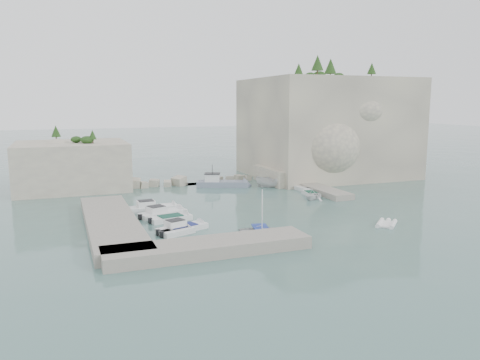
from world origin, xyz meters
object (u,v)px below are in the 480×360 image
object	(u,v)px
motorboat_b	(163,216)
inflatable_dinghy	(386,225)
tender_east_c	(300,190)
motorboat_a	(153,210)
motorboat_c	(171,221)
motorboat_e	(177,234)
tender_east_d	(272,187)
work_boat	(222,186)
tender_east_b	(311,196)
tender_east_a	(313,200)
rowboat	(262,234)
motorboat_d	(182,231)

from	to	relation	value
motorboat_b	inflatable_dinghy	distance (m)	24.84
tender_east_c	motorboat_b	bearing A→B (deg)	106.55
motorboat_a	tender_east_c	xyz separation A→B (m)	(23.19, 5.88, 0.00)
motorboat_c	motorboat_e	xyz separation A→B (m)	(-0.60, -5.57, 0.00)
tender_east_c	tender_east_d	world-z (taller)	tender_east_d
work_boat	motorboat_a	bearing A→B (deg)	-114.30
motorboat_c	tender_east_b	xyz separation A→B (m)	(21.47, 6.81, 0.00)
motorboat_b	tender_east_a	xyz separation A→B (m)	(20.79, 1.89, 0.00)
motorboat_b	work_boat	distance (m)	20.23
tender_east_a	tender_east_d	size ratio (longest dim) A/B	0.60
motorboat_b	motorboat_e	bearing A→B (deg)	-110.86
motorboat_b	rowboat	distance (m)	13.40
motorboat_b	work_boat	world-z (taller)	work_boat
motorboat_e	inflatable_dinghy	size ratio (longest dim) A/B	1.06
motorboat_e	tender_east_a	size ratio (longest dim) A/B	1.20
motorboat_e	tender_east_a	bearing A→B (deg)	3.98
motorboat_d	inflatable_dinghy	world-z (taller)	motorboat_d
motorboat_a	motorboat_d	xyz separation A→B (m)	(1.01, -10.29, 0.00)
tender_east_d	work_boat	world-z (taller)	work_boat
tender_east_b	work_boat	size ratio (longest dim) A/B	0.50
motorboat_b	tender_east_d	bearing A→B (deg)	13.09
motorboat_d	tender_east_c	xyz separation A→B (m)	(22.18, 16.17, 0.00)
motorboat_e	tender_east_d	xyz separation A→B (m)	(19.83, 20.46, 0.00)
motorboat_a	tender_east_c	distance (m)	23.92
motorboat_e	work_boat	bearing A→B (deg)	40.14
rowboat	tender_east_c	size ratio (longest dim) A/B	0.98
motorboat_d	motorboat_e	world-z (taller)	motorboat_d
motorboat_d	tender_east_b	xyz separation A→B (m)	(21.28, 11.32, 0.00)
tender_east_c	rowboat	bearing A→B (deg)	137.84
inflatable_dinghy	tender_east_d	bearing A→B (deg)	50.11
motorboat_c	inflatable_dinghy	bearing A→B (deg)	-37.30
motorboat_a	motorboat_c	xyz separation A→B (m)	(0.82, -5.78, 0.00)
motorboat_e	tender_east_a	distance (m)	23.29
tender_east_b	tender_east_c	size ratio (longest dim) A/B	0.94
rowboat	tender_east_c	xyz separation A→B (m)	(15.07, 20.12, 0.00)
motorboat_a	motorboat_d	size ratio (longest dim) A/B	1.09
inflatable_dinghy	work_boat	bearing A→B (deg)	63.05
motorboat_d	tender_east_a	distance (m)	22.14
motorboat_c	tender_east_a	distance (m)	20.91
inflatable_dinghy	tender_east_a	world-z (taller)	tender_east_a
tender_east_c	work_boat	size ratio (longest dim) A/B	0.53
motorboat_c	work_boat	world-z (taller)	work_boat
rowboat	tender_east_b	size ratio (longest dim) A/B	1.04
motorboat_c	tender_east_c	distance (m)	25.22
motorboat_c	rowboat	size ratio (longest dim) A/B	1.12
motorboat_e	tender_east_d	distance (m)	28.49
motorboat_e	rowboat	distance (m)	8.41
rowboat	tender_east_a	world-z (taller)	tender_east_a
motorboat_b	tender_east_b	distance (m)	22.23
motorboat_b	motorboat_d	distance (m)	7.07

